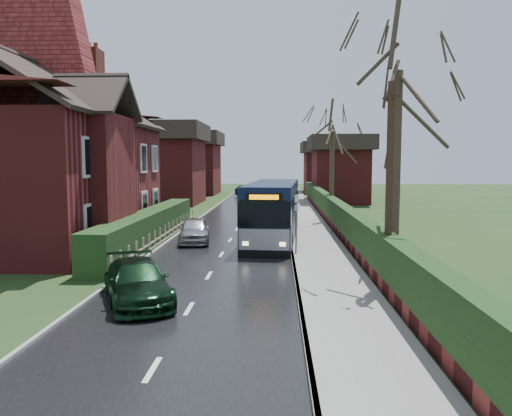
{
  "coord_description": "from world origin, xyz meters",
  "views": [
    {
      "loc": [
        2.41,
        -19.22,
        4.05
      ],
      "look_at": [
        1.38,
        4.63,
        1.8
      ],
      "focal_mm": 35.0,
      "sensor_mm": 36.0,
      "label": 1
    }
  ],
  "objects_px": {
    "car_silver": "(194,230)",
    "telegraph_pole": "(389,188)",
    "bus": "(273,212)",
    "bus_stop_sign": "(296,216)",
    "car_green": "(137,282)",
    "brick_house": "(49,154)"
  },
  "relations": [
    {
      "from": "car_green",
      "to": "telegraph_pole",
      "type": "distance_m",
      "value": 7.98
    },
    {
      "from": "car_green",
      "to": "bus_stop_sign",
      "type": "relative_size",
      "value": 1.54
    },
    {
      "from": "car_silver",
      "to": "telegraph_pole",
      "type": "height_order",
      "value": "telegraph_pole"
    },
    {
      "from": "bus",
      "to": "telegraph_pole",
      "type": "height_order",
      "value": "telegraph_pole"
    },
    {
      "from": "car_silver",
      "to": "telegraph_pole",
      "type": "relative_size",
      "value": 0.58
    },
    {
      "from": "brick_house",
      "to": "telegraph_pole",
      "type": "bearing_deg",
      "value": -31.01
    },
    {
      "from": "car_green",
      "to": "bus_stop_sign",
      "type": "bearing_deg",
      "value": 32.9
    },
    {
      "from": "car_green",
      "to": "bus_stop_sign",
      "type": "xyz_separation_m",
      "value": [
        4.82,
        7.12,
        1.16
      ]
    },
    {
      "from": "car_silver",
      "to": "telegraph_pole",
      "type": "distance_m",
      "value": 12.12
    },
    {
      "from": "telegraph_pole",
      "to": "bus",
      "type": "bearing_deg",
      "value": 86.65
    },
    {
      "from": "car_silver",
      "to": "bus_stop_sign",
      "type": "height_order",
      "value": "bus_stop_sign"
    },
    {
      "from": "bus",
      "to": "bus_stop_sign",
      "type": "height_order",
      "value": "bus"
    },
    {
      "from": "bus",
      "to": "bus_stop_sign",
      "type": "xyz_separation_m",
      "value": [
        1.02,
        -4.31,
        0.28
      ]
    },
    {
      "from": "brick_house",
      "to": "telegraph_pole",
      "type": "height_order",
      "value": "brick_house"
    },
    {
      "from": "bus_stop_sign",
      "to": "car_silver",
      "type": "bearing_deg",
      "value": 165.9
    },
    {
      "from": "telegraph_pole",
      "to": "car_silver",
      "type": "bearing_deg",
      "value": 106.34
    },
    {
      "from": "bus",
      "to": "bus_stop_sign",
      "type": "relative_size",
      "value": 3.72
    },
    {
      "from": "brick_house",
      "to": "bus",
      "type": "xyz_separation_m",
      "value": [
        10.93,
        1.3,
        -2.9
      ]
    },
    {
      "from": "car_silver",
      "to": "brick_house",
      "type": "bearing_deg",
      "value": 175.99
    },
    {
      "from": "brick_house",
      "to": "car_green",
      "type": "relative_size",
      "value": 3.56
    },
    {
      "from": "brick_house",
      "to": "car_silver",
      "type": "bearing_deg",
      "value": 3.27
    },
    {
      "from": "telegraph_pole",
      "to": "brick_house",
      "type": "bearing_deg",
      "value": 125.89
    }
  ]
}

